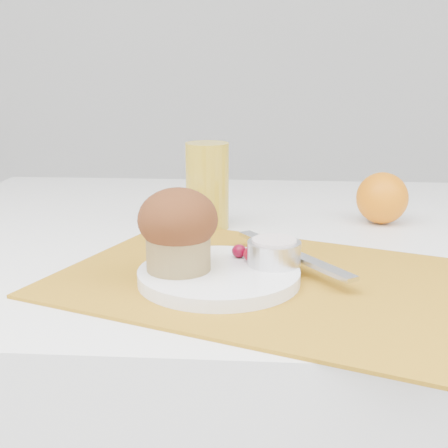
# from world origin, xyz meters

# --- Properties ---
(placemat) EXTENTS (0.54, 0.48, 0.00)m
(placemat) POSITION_xyz_m (-0.06, -0.15, 0.75)
(placemat) COLOR #AB7517
(placemat) RESTS_ON table
(plate) EXTENTS (0.21, 0.21, 0.01)m
(plate) POSITION_xyz_m (-0.11, -0.17, 0.76)
(plate) COLOR white
(plate) RESTS_ON placemat
(ramekin) EXTENTS (0.07, 0.07, 0.03)m
(ramekin) POSITION_xyz_m (-0.04, -0.15, 0.78)
(ramekin) COLOR silver
(ramekin) RESTS_ON plate
(cream) EXTENTS (0.07, 0.07, 0.01)m
(cream) POSITION_xyz_m (-0.04, -0.15, 0.80)
(cream) COLOR silver
(cream) RESTS_ON ramekin
(raspberry_near) EXTENTS (0.02, 0.02, 0.02)m
(raspberry_near) POSITION_xyz_m (-0.09, -0.13, 0.78)
(raspberry_near) COLOR #500214
(raspberry_near) RESTS_ON plate
(raspberry_far) EXTENTS (0.02, 0.02, 0.02)m
(raspberry_far) POSITION_xyz_m (-0.07, -0.14, 0.78)
(raspberry_far) COLOR #5B020E
(raspberry_far) RESTS_ON plate
(butter_knife) EXTENTS (0.14, 0.18, 0.01)m
(butter_knife) POSITION_xyz_m (-0.02, -0.12, 0.77)
(butter_knife) COLOR silver
(butter_knife) RESTS_ON plate
(orange) EXTENTS (0.08, 0.08, 0.08)m
(orange) POSITION_xyz_m (0.12, 0.12, 0.79)
(orange) COLOR orange
(orange) RESTS_ON table
(juice_glass) EXTENTS (0.07, 0.07, 0.13)m
(juice_glass) POSITION_xyz_m (-0.14, 0.07, 0.81)
(juice_glass) COLOR gold
(juice_glass) RESTS_ON table
(muffin) EXTENTS (0.09, 0.09, 0.09)m
(muffin) POSITION_xyz_m (-0.15, -0.17, 0.82)
(muffin) COLOR olive
(muffin) RESTS_ON plate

